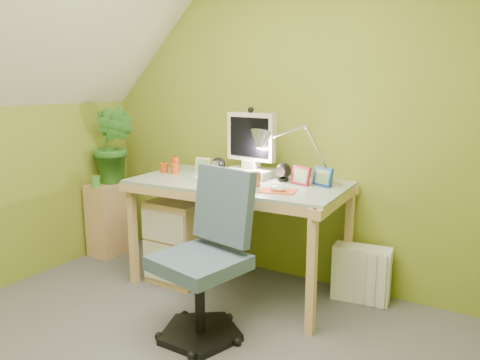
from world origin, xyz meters
The scene contains 19 objects.
wall_back centered at (0.00, 1.60, 1.20)m, with size 3.20×0.01×2.40m, color olive.
desk centered at (-0.13, 1.20, 0.40)m, with size 1.48×0.74×0.79m, color tan, non-canonical shape.
monitor centered at (-0.13, 1.38, 1.05)m, with size 0.38×0.22×0.52m, color silver, non-canonical shape.
speaker_left centered at (-0.40, 1.36, 0.85)m, with size 0.10×0.10×0.12m, color black, non-canonical shape.
speaker_right centered at (0.14, 1.36, 0.86)m, with size 0.11×0.11×0.13m, color black, non-canonical shape.
keyboard centered at (-0.21, 1.06, 0.80)m, with size 0.43×0.14×0.02m, color white.
mousepad centered at (0.25, 1.06, 0.80)m, with size 0.22×0.16×0.01m, color #D25320.
mouse centered at (0.25, 1.06, 0.81)m, with size 0.11×0.07×0.04m, color silver.
amber_tumbler centered at (0.05, 1.12, 0.84)m, with size 0.07×0.07×0.09m, color brown.
candle_cluster centered at (-0.73, 1.21, 0.85)m, with size 0.15×0.13×0.11m, color #C44411, non-canonical shape.
photo_frame_red centered at (0.29, 1.32, 0.86)m, with size 0.14×0.02×0.12m, color #AD1235.
photo_frame_blue centered at (0.43, 1.36, 0.86)m, with size 0.14×0.02×0.12m, color navy.
photo_frame_green centered at (-0.53, 1.34, 0.85)m, with size 0.13×0.02×0.11m, color #BECB8B.
desk_lamp centered at (0.32, 1.38, 1.08)m, with size 0.54×0.23×0.58m, color #B9BABE, non-canonical shape.
side_ledge centered at (-1.45, 1.22, 0.31)m, with size 0.23×0.36×0.62m, color tan.
potted_plant centered at (-1.41, 1.27, 0.95)m, with size 0.36×0.29×0.65m, color #306D24.
green_cup centered at (-1.43, 1.07, 0.67)m, with size 0.07×0.07×0.09m, color #4D9A40.
task_chair centered at (0.03, 0.50, 0.47)m, with size 0.53×0.53×0.95m, color #41566B, non-canonical shape.
radiator centered at (0.69, 1.46, 0.19)m, with size 0.38×0.15×0.38m, color white.
Camera 1 is at (1.53, -1.52, 1.47)m, focal length 35.00 mm.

